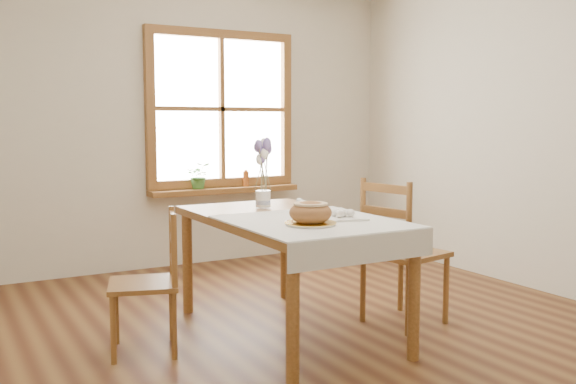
% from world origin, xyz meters
% --- Properties ---
extents(ground, '(5.00, 5.00, 0.00)m').
position_xyz_m(ground, '(0.00, 0.00, 0.00)').
color(ground, brown).
rests_on(ground, ground).
extents(room_walls, '(4.60, 5.10, 2.65)m').
position_xyz_m(room_walls, '(0.00, 0.00, 1.71)').
color(room_walls, beige).
rests_on(room_walls, ground).
extents(window, '(1.46, 0.08, 1.46)m').
position_xyz_m(window, '(0.50, 2.47, 1.45)').
color(window, '#98602F').
rests_on(window, ground).
extents(window_sill, '(1.46, 0.20, 0.05)m').
position_xyz_m(window_sill, '(0.50, 2.40, 0.69)').
color(window_sill, '#98602F').
rests_on(window_sill, ground).
extents(dining_table, '(0.90, 1.60, 0.75)m').
position_xyz_m(dining_table, '(0.00, 0.30, 0.66)').
color(dining_table, '#98602F').
rests_on(dining_table, ground).
extents(table_linen, '(0.91, 0.99, 0.01)m').
position_xyz_m(table_linen, '(0.00, -0.00, 0.76)').
color(table_linen, silver).
rests_on(table_linen, dining_table).
extents(chair_left, '(0.50, 0.49, 0.83)m').
position_xyz_m(chair_left, '(-0.89, 0.43, 0.41)').
color(chair_left, '#98602F').
rests_on(chair_left, ground).
extents(chair_right, '(0.55, 0.53, 0.97)m').
position_xyz_m(chair_right, '(0.79, 0.12, 0.48)').
color(chair_right, '#98602F').
rests_on(chair_right, ground).
extents(bread_plate, '(0.31, 0.31, 0.01)m').
position_xyz_m(bread_plate, '(-0.09, -0.12, 0.77)').
color(bread_plate, white).
rests_on(bread_plate, table_linen).
extents(bread_loaf, '(0.24, 0.24, 0.13)m').
position_xyz_m(bread_loaf, '(-0.09, -0.12, 0.84)').
color(bread_loaf, '#A96B3C').
rests_on(bread_loaf, bread_plate).
extents(egg_napkin, '(0.33, 0.30, 0.01)m').
position_xyz_m(egg_napkin, '(0.17, -0.02, 0.77)').
color(egg_napkin, silver).
rests_on(egg_napkin, table_linen).
extents(eggs, '(0.26, 0.24, 0.05)m').
position_xyz_m(eggs, '(0.17, -0.02, 0.80)').
color(eggs, white).
rests_on(eggs, egg_napkin).
extents(salt_shaker, '(0.06, 0.06, 0.09)m').
position_xyz_m(salt_shaker, '(0.12, 0.36, 0.80)').
color(salt_shaker, white).
rests_on(salt_shaker, table_linen).
extents(pepper_shaker, '(0.05, 0.05, 0.08)m').
position_xyz_m(pepper_shaker, '(0.12, 0.31, 0.80)').
color(pepper_shaker, white).
rests_on(pepper_shaker, table_linen).
extents(flower_vase, '(0.11, 0.11, 0.11)m').
position_xyz_m(flower_vase, '(0.03, 0.69, 0.81)').
color(flower_vase, white).
rests_on(flower_vase, dining_table).
extents(lavender_bouquet, '(0.18, 0.18, 0.34)m').
position_xyz_m(lavender_bouquet, '(0.03, 0.69, 1.03)').
color(lavender_bouquet, '#705BA2').
rests_on(lavender_bouquet, flower_vase).
extents(potted_plant, '(0.29, 0.30, 0.19)m').
position_xyz_m(potted_plant, '(0.24, 2.40, 0.81)').
color(potted_plant, '#376B2B').
rests_on(potted_plant, window_sill).
extents(amber_bottle, '(0.06, 0.06, 0.16)m').
position_xyz_m(amber_bottle, '(0.72, 2.40, 0.80)').
color(amber_bottle, '#9E501D').
rests_on(amber_bottle, window_sill).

